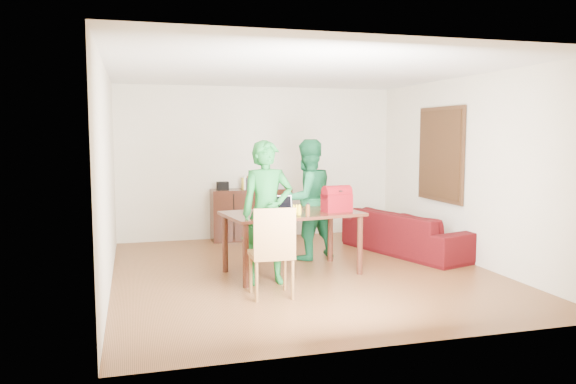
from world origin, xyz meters
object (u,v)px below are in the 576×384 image
object	(u,v)px
laptop	(282,210)
red_bag	(337,201)
table	(292,220)
bottle	(308,209)
chair	(271,270)
person_far	(307,199)
person_near	(267,213)
sofa	(408,232)

from	to	relation	value
laptop	red_bag	distance (m)	0.75
table	bottle	world-z (taller)	bottle
chair	red_bag	distance (m)	1.57
person_far	red_bag	xyz separation A→B (m)	(0.13, -0.91, 0.07)
table	chair	bearing A→B (deg)	-126.36
person_far	bottle	world-z (taller)	person_far
person_far	laptop	world-z (taller)	person_far
person_far	red_bag	bearing A→B (deg)	81.58
chair	person_near	bearing A→B (deg)	83.63
chair	person_far	size ratio (longest dim) A/B	0.59
laptop	sofa	distance (m)	2.45
person_far	laptop	xyz separation A→B (m)	(-0.61, -0.83, -0.02)
chair	person_near	world-z (taller)	person_near
chair	sofa	distance (m)	3.16
red_bag	sofa	size ratio (longest dim) A/B	0.17
table	red_bag	bearing A→B (deg)	-18.78
table	bottle	xyz separation A→B (m)	(0.10, -0.38, 0.19)
person_near	person_far	size ratio (longest dim) A/B	1.00
bottle	laptop	bearing A→B (deg)	125.75
laptop	red_bag	size ratio (longest dim) A/B	0.90
red_bag	sofa	world-z (taller)	red_bag
table	red_bag	distance (m)	0.65
person_far	laptop	size ratio (longest dim) A/B	5.30
table	sofa	size ratio (longest dim) A/B	0.84
person_near	person_far	xyz separation A→B (m)	(0.90, 1.20, -0.00)
person_far	bottle	xyz separation A→B (m)	(-0.36, -1.18, 0.02)
laptop	bottle	bearing A→B (deg)	-47.45
laptop	bottle	world-z (taller)	laptop
person_near	laptop	size ratio (longest dim) A/B	5.30
chair	table	bearing A→B (deg)	64.06
person_near	sofa	distance (m)	2.86
chair	person_near	distance (m)	0.83
laptop	person_far	bearing A→B (deg)	60.34
chair	bottle	size ratio (longest dim) A/B	6.29
table	laptop	bearing A→B (deg)	-175.82
bottle	table	bearing A→B (deg)	104.87
person_near	sofa	xyz separation A→B (m)	(2.55, 1.15, -0.57)
table	laptop	size ratio (longest dim) A/B	5.60
chair	person_far	world-z (taller)	person_far
laptop	sofa	world-z (taller)	laptop
person_near	laptop	world-z (taller)	person_near
person_far	laptop	bearing A→B (deg)	36.95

